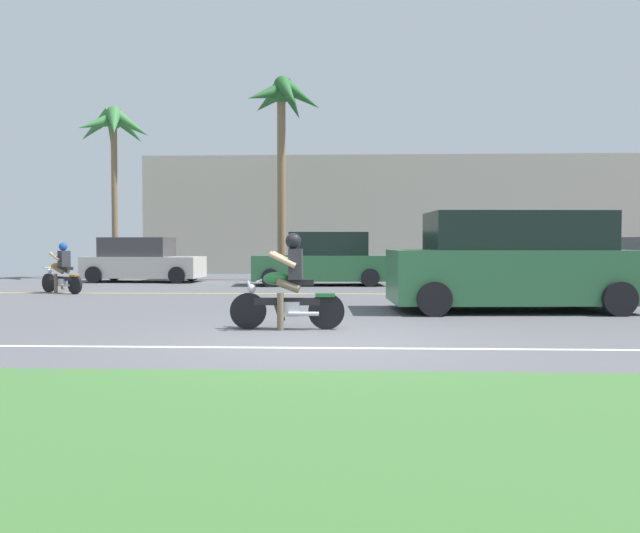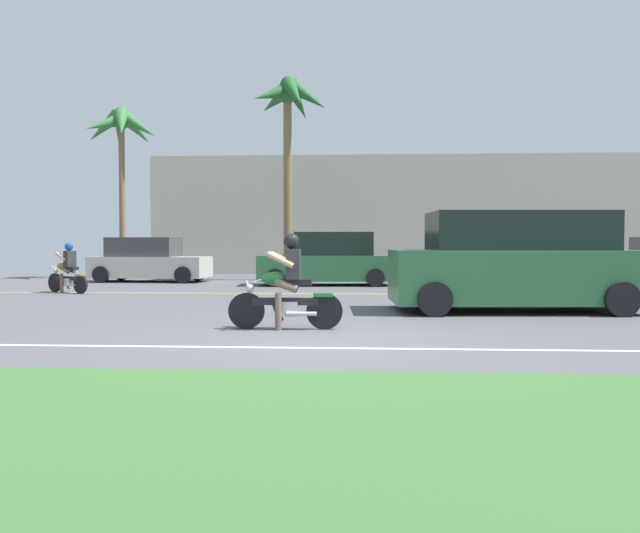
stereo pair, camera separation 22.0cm
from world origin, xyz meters
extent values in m
cube|color=#545459|center=(0.00, 3.00, -0.02)|extent=(56.00, 30.00, 0.04)
cube|color=#3D6B33|center=(0.00, -4.10, 0.03)|extent=(56.00, 3.80, 0.06)
cube|color=silver|center=(0.00, -0.44, 0.00)|extent=(50.40, 0.12, 0.01)
cube|color=yellow|center=(0.00, 8.39, 0.00)|extent=(50.40, 0.12, 0.01)
cylinder|color=black|center=(-1.19, 1.38, 0.28)|extent=(0.56, 0.09, 0.56)
cylinder|color=black|center=(0.03, 1.38, 0.28)|extent=(0.56, 0.09, 0.56)
cylinder|color=#B7BAC1|center=(-1.09, 1.38, 0.51)|extent=(0.25, 0.05, 0.49)
cube|color=black|center=(-0.58, 1.38, 0.43)|extent=(1.03, 0.10, 0.11)
cube|color=#B7BAC1|center=(-0.53, 1.38, 0.32)|extent=(0.30, 0.19, 0.23)
ellipsoid|color=#236B33|center=(-0.74, 1.38, 0.79)|extent=(0.41, 0.23, 0.21)
cube|color=black|center=(-0.39, 1.38, 0.73)|extent=(0.45, 0.21, 0.09)
cube|color=#236B33|center=(0.02, 1.38, 0.54)|extent=(0.30, 0.15, 0.06)
cylinder|color=#B7BAC1|center=(-1.02, 1.38, 0.75)|extent=(0.04, 0.58, 0.03)
sphere|color=#B7BAC1|center=(-1.13, 1.38, 0.63)|extent=(0.13, 0.13, 0.13)
cylinder|color=#B7BAC1|center=(-0.31, 1.27, 0.25)|extent=(0.47, 0.07, 0.07)
cube|color=#2D2D33|center=(-0.44, 1.38, 1.01)|extent=(0.21, 0.30, 0.47)
sphere|color=black|center=(-0.48, 1.38, 1.37)|extent=(0.24, 0.24, 0.24)
cylinder|color=brown|center=(-0.56, 1.48, 0.69)|extent=(0.38, 0.12, 0.24)
cylinder|color=brown|center=(-0.56, 1.29, 0.69)|extent=(0.38, 0.12, 0.24)
cylinder|color=brown|center=(-0.67, 1.25, 0.29)|extent=(0.10, 0.10, 0.57)
cylinder|color=brown|center=(-0.71, 1.50, 0.25)|extent=(0.19, 0.10, 0.32)
cylinder|color=tan|center=(-0.63, 1.57, 1.09)|extent=(0.43, 0.09, 0.27)
cylinder|color=tan|center=(-0.63, 1.20, 1.09)|extent=(0.43, 0.09, 0.27)
cube|color=#2D663D|center=(3.58, 4.30, 0.69)|extent=(4.81, 2.21, 1.03)
cube|color=black|center=(3.68, 4.31, 1.58)|extent=(3.48, 1.87, 0.74)
cylinder|color=black|center=(5.22, 5.37, 0.32)|extent=(0.65, 0.25, 0.64)
cylinder|color=black|center=(1.83, 5.18, 0.32)|extent=(0.65, 0.25, 0.64)
cylinder|color=black|center=(5.33, 3.42, 0.32)|extent=(0.65, 0.25, 0.64)
cylinder|color=black|center=(1.94, 3.23, 0.32)|extent=(0.65, 0.25, 0.64)
cylinder|color=black|center=(6.03, 4.44, 0.74)|extent=(0.23, 0.59, 0.58)
cube|color=beige|center=(-6.59, 13.39, 0.51)|extent=(4.01, 1.86, 0.71)
cube|color=#3B3A3D|center=(-6.83, 13.41, 1.19)|extent=(2.35, 1.55, 0.66)
cylinder|color=black|center=(-8.05, 12.64, 0.28)|extent=(0.57, 0.21, 0.56)
cylinder|color=black|center=(-5.22, 12.49, 0.28)|extent=(0.57, 0.21, 0.56)
cylinder|color=black|center=(-7.96, 14.30, 0.28)|extent=(0.57, 0.21, 0.56)
cylinder|color=black|center=(-5.14, 14.15, 0.28)|extent=(0.57, 0.21, 0.56)
cube|color=#2D663D|center=(-0.50, 11.91, 0.55)|extent=(4.32, 1.91, 0.79)
cube|color=black|center=(-0.25, 11.92, 1.31)|extent=(2.53, 1.57, 0.73)
cylinder|color=black|center=(0.96, 12.82, 0.28)|extent=(0.57, 0.22, 0.56)
cylinder|color=black|center=(-2.07, 12.63, 0.28)|extent=(0.57, 0.22, 0.56)
cylinder|color=black|center=(1.06, 11.19, 0.28)|extent=(0.57, 0.22, 0.56)
cylinder|color=black|center=(-1.97, 10.99, 0.28)|extent=(0.57, 0.22, 0.56)
cube|color=#2D663D|center=(4.53, 11.42, 0.50)|extent=(4.08, 1.70, 0.68)
cube|color=black|center=(4.28, 11.43, 1.15)|extent=(2.37, 1.44, 0.63)
cylinder|color=black|center=(3.05, 10.64, 0.28)|extent=(0.56, 0.19, 0.56)
cylinder|color=black|center=(5.97, 10.58, 0.28)|extent=(0.56, 0.19, 0.56)
cylinder|color=black|center=(3.08, 12.26, 0.28)|extent=(0.56, 0.19, 0.56)
cylinder|color=black|center=(6.00, 12.21, 0.28)|extent=(0.56, 0.19, 0.56)
cylinder|color=black|center=(9.12, 12.80, 0.28)|extent=(0.56, 0.19, 0.56)
cylinder|color=brown|center=(-1.98, 14.57, 3.34)|extent=(0.30, 0.30, 6.68)
sphere|color=#235B28|center=(-1.98, 14.57, 6.68)|extent=(0.78, 0.78, 0.78)
cone|color=#235B28|center=(-1.27, 14.44, 6.50)|extent=(1.73, 0.87, 1.39)
cone|color=#235B28|center=(-1.67, 15.23, 6.50)|extent=(1.20, 1.68, 1.51)
cone|color=#235B28|center=(-2.48, 15.10, 6.50)|extent=(1.59, 1.65, 1.06)
cone|color=#235B28|center=(-2.49, 14.05, 6.50)|extent=(1.61, 1.63, 1.08)
cone|color=#235B28|center=(-1.67, 13.92, 6.50)|extent=(1.23, 1.74, 1.41)
cylinder|color=brown|center=(-8.31, 15.38, 2.93)|extent=(0.23, 0.23, 5.86)
sphere|color=#337538|center=(-8.31, 15.38, 5.86)|extent=(0.59, 0.59, 0.59)
cone|color=#337538|center=(-7.62, 15.31, 5.68)|extent=(1.64, 0.70, 1.27)
cone|color=#337538|center=(-7.96, 15.97, 5.68)|extent=(1.28, 1.64, 1.32)
cone|color=#337538|center=(-8.60, 16.00, 5.68)|extent=(1.12, 1.56, 1.49)
cone|color=#337538|center=(-8.99, 15.48, 5.68)|extent=(1.61, 0.77, 1.39)
cone|color=#337538|center=(-8.75, 14.85, 5.68)|extent=(1.47, 1.60, 1.05)
cone|color=#337538|center=(-8.07, 14.73, 5.68)|extent=(1.06, 1.65, 1.36)
cylinder|color=black|center=(-7.73, 8.65, 0.26)|extent=(0.48, 0.32, 0.51)
cylinder|color=black|center=(-6.77, 8.09, 0.26)|extent=(0.48, 0.32, 0.51)
cylinder|color=#B7BAC1|center=(-7.66, 8.61, 0.47)|extent=(0.22, 0.15, 0.44)
cube|color=black|center=(-7.25, 8.37, 0.39)|extent=(0.85, 0.54, 0.10)
cube|color=#B7BAC1|center=(-7.22, 8.35, 0.29)|extent=(0.32, 0.28, 0.20)
ellipsoid|color=#B76614|center=(-7.38, 8.45, 0.71)|extent=(0.37, 0.20, 0.19)
cube|color=black|center=(-7.11, 8.29, 0.66)|extent=(0.45, 0.37, 0.08)
cube|color=#B76614|center=(-6.79, 8.10, 0.48)|extent=(0.30, 0.25, 0.05)
cylinder|color=#B7BAC1|center=(-7.60, 8.57, 0.68)|extent=(0.29, 0.47, 0.03)
sphere|color=#B7BAC1|center=(-7.69, 8.62, 0.57)|extent=(0.12, 0.12, 0.12)
cylinder|color=#B7BAC1|center=(-7.10, 8.16, 0.23)|extent=(0.40, 0.27, 0.06)
cube|color=#2D2D33|center=(-7.15, 8.31, 0.92)|extent=(0.30, 0.33, 0.43)
sphere|color=#194C9E|center=(-7.18, 8.33, 1.24)|extent=(0.22, 0.22, 0.22)
cylinder|color=brown|center=(-7.20, 8.44, 0.62)|extent=(0.35, 0.27, 0.21)
cylinder|color=brown|center=(-7.28, 8.29, 0.62)|extent=(0.35, 0.27, 0.21)
cylinder|color=brown|center=(-7.39, 8.31, 0.26)|extent=(0.13, 0.13, 0.52)
cylinder|color=brown|center=(-7.30, 8.52, 0.23)|extent=(0.20, 0.17, 0.29)
cylinder|color=tan|center=(-7.21, 8.54, 0.98)|extent=(0.37, 0.26, 0.24)
cylinder|color=tan|center=(-7.38, 8.25, 0.98)|extent=(0.37, 0.26, 0.24)
cube|color=beige|center=(2.42, 21.00, 2.53)|extent=(21.65, 4.00, 5.06)
camera|label=1|loc=(0.35, -8.72, 1.35)|focal=36.71mm
camera|label=2|loc=(0.57, -8.71, 1.35)|focal=36.71mm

